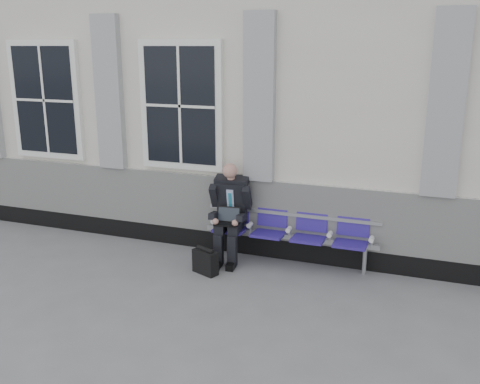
% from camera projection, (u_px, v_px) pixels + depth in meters
% --- Properties ---
extents(ground, '(70.00, 70.00, 0.00)m').
position_uv_depth(ground, '(117.00, 277.00, 7.48)').
color(ground, slate).
rests_on(ground, ground).
extents(station_building, '(14.40, 4.40, 4.49)m').
position_uv_depth(station_building, '(211.00, 95.00, 10.04)').
color(station_building, silver).
rests_on(station_building, ground).
extents(bench, '(2.60, 0.47, 0.91)m').
position_uv_depth(bench, '(290.00, 228.00, 7.83)').
color(bench, '#9EA0A3').
rests_on(bench, ground).
extents(businessman, '(0.63, 0.85, 1.48)m').
position_uv_depth(businessman, '(230.00, 208.00, 7.93)').
color(businessman, black).
rests_on(businessman, ground).
extents(briefcase, '(0.41, 0.29, 0.39)m').
position_uv_depth(briefcase, '(205.00, 261.00, 7.56)').
color(briefcase, black).
rests_on(briefcase, ground).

